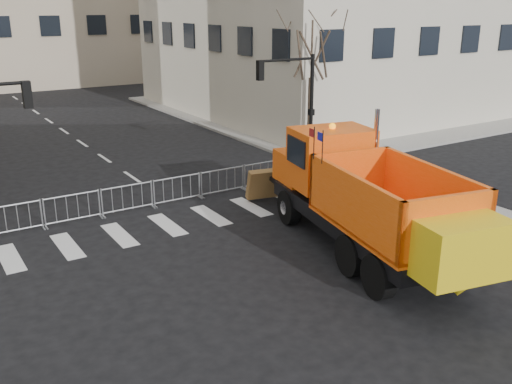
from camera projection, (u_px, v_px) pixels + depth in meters
ground at (277, 275)px, 16.94m from camera, size 120.00×120.00×0.00m
sidewalk_back at (162, 196)px, 23.74m from camera, size 64.00×5.00×0.15m
traffic_light_right at (311, 110)px, 28.04m from camera, size 0.18×0.18×5.40m
crowd_barriers at (153, 194)px, 22.49m from camera, size 12.60×0.60×1.10m
street_tree at (311, 85)px, 28.87m from camera, size 3.00×3.00×7.50m
plow_truck at (367, 196)px, 17.85m from camera, size 5.20×11.58×4.35m
cop_a at (310, 172)px, 24.55m from camera, size 0.64×0.49×1.59m
cop_b at (317, 185)px, 22.46m from camera, size 0.92×0.76×1.75m
cop_c at (302, 177)px, 23.46m from camera, size 0.75×1.11×1.74m
newspaper_box at (333, 162)px, 26.39m from camera, size 0.45×0.40×1.10m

